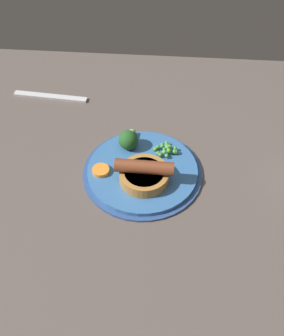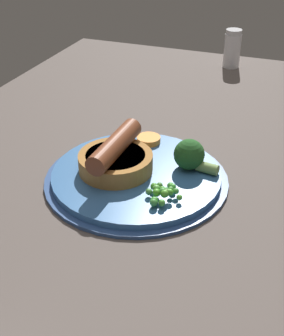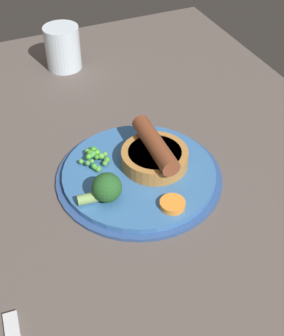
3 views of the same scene
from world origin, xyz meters
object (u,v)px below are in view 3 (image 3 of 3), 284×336
Objects in this scene: broccoli_floret_near at (105,188)px; sausage_pudding at (155,154)px; carrot_slice_0 at (172,204)px; drinking_glass at (63,48)px; pea_pile at (95,157)px; dinner_plate at (139,175)px.

sausage_pudding is at bearing 30.60° from broccoli_floret_near.
carrot_slice_0 is 44.83cm from drinking_glass.
sausage_pudding is 9.21cm from carrot_slice_0.
broccoli_floret_near is (8.07, -1.20, 1.05)cm from pea_pile.
pea_pile is (-4.07, -8.02, -0.96)cm from sausage_pudding.
pea_pile is (-4.61, -5.26, 1.76)cm from dinner_plate.
broccoli_floret_near reaches higher than carrot_slice_0.
dinner_plate is 3.91cm from sausage_pudding.
drinking_glass reaches higher than broccoli_floret_near.
sausage_pudding is at bearing 5.71° from drinking_glass.
carrot_slice_0 is (8.98, -1.43, -1.45)cm from sausage_pudding.
dinner_plate is 8.64cm from carrot_slice_0.
pea_pile is 1.52× the size of carrot_slice_0.
sausage_pudding is 35.92cm from drinking_glass.
drinking_glass reaches higher than dinner_plate.
sausage_pudding reaches higher than carrot_slice_0.
pea_pile is at bearing -115.36° from sausage_pudding.
pea_pile reaches higher than carrot_slice_0.
dinner_plate is 3.92× the size of broccoli_floret_near.
drinking_glass is at bearing 172.01° from pea_pile.
broccoli_floret_near is at bearing -122.59° from carrot_slice_0.
broccoli_floret_near is 9.36cm from carrot_slice_0.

